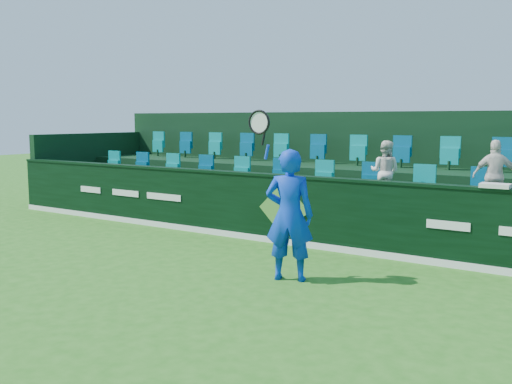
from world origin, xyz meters
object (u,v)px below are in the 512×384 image
Objects in this scene: spectator_middle at (495,176)px; towel at (495,186)px; spectator_left at (385,172)px; tennis_player at (289,214)px.

towel is at bearing 82.60° from spectator_middle.
towel is at bearing 150.16° from spectator_left.
spectator_left is (0.24, 3.28, 0.40)m from tennis_player.
spectator_middle reaches higher than towel.
towel is (2.47, 2.16, 0.38)m from tennis_player.
spectator_middle is (2.25, 3.28, 0.43)m from tennis_player.
towel is (0.22, -1.12, -0.05)m from spectator_middle.
spectator_middle is 1.14m from towel.
towel is at bearing 41.17° from tennis_player.
spectator_middle is 2.86× the size of towel.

